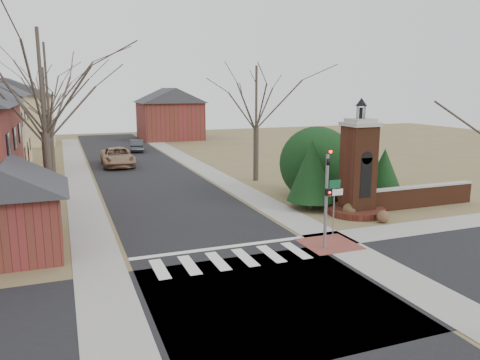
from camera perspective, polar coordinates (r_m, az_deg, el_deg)
name	(u,v)px	position (r m, az deg, el deg)	size (l,w,h in m)	color
ground	(238,266)	(18.95, -0.19, -10.47)	(120.00, 120.00, 0.00)	brown
main_street	(144,174)	(39.60, -11.57, 0.78)	(8.00, 70.00, 0.01)	black
cross_street	(270,297)	(16.41, 3.65, -14.04)	(120.00, 8.00, 0.01)	black
crosswalk_zone	(232,259)	(19.65, -1.03, -9.64)	(8.00, 2.20, 0.02)	silver
stop_bar	(220,248)	(20.98, -2.44, -8.28)	(8.00, 0.35, 0.02)	silver
sidewalk_right_main	(205,170)	(40.74, -4.34, 1.27)	(2.00, 60.00, 0.02)	gray
sidewalk_left	(78,178)	(39.11, -19.09, 0.27)	(2.00, 60.00, 0.02)	gray
curb_apron	(329,244)	(21.82, 10.83, -7.69)	(2.40, 2.40, 0.02)	brown
traffic_signal_pole	(327,192)	(20.52, 10.53, -1.41)	(0.28, 0.41, 4.50)	slate
sign_post	(334,197)	(22.50, 11.41, -2.00)	(0.90, 0.07, 2.75)	slate
brick_gate_monument	(358,176)	(26.77, 14.17, 0.44)	(3.20, 3.20, 6.47)	#502817
brick_garden_wall	(420,196)	(29.85, 21.13, -1.84)	(7.50, 0.50, 1.30)	#502817
garage_left	(8,205)	(21.61, -26.46, -2.73)	(4.80, 4.80, 4.29)	maroon
house_distant_left	(9,111)	(64.78, -26.31, 7.60)	(10.80, 8.80, 8.53)	tan
house_distant_right	(169,112)	(66.11, -8.60, 8.14)	(8.80, 8.80, 7.30)	maroon
evergreen_near	(311,170)	(27.46, 8.71, 1.20)	(2.80, 2.80, 4.10)	#473D33
evergreen_mid	(348,159)	(30.14, 13.06, 2.50)	(3.40, 3.40, 4.70)	#473D33
evergreen_far	(384,171)	(30.62, 17.16, 1.10)	(2.40, 2.40, 3.30)	#473D33
evergreen_mass	(317,161)	(30.47, 9.34, 2.35)	(4.80, 4.80, 4.80)	black
bare_tree_0	(40,73)	(25.49, -23.18, 11.88)	(8.05, 8.05, 11.15)	#473D33
bare_tree_1	(46,74)	(38.49, -22.60, 11.88)	(8.40, 8.40, 11.64)	#473D33
bare_tree_2	(44,88)	(51.49, -22.76, 10.35)	(7.35, 7.35, 10.19)	#473D33
bare_tree_3	(256,92)	(35.26, 2.01, 10.67)	(7.00, 7.00, 9.70)	#473D33
pickup_truck	(117,157)	(43.93, -14.71, 2.74)	(2.77, 6.00, 1.67)	#9A7354
distant_car	(137,145)	(53.69, -12.46, 4.14)	(1.41, 4.06, 1.34)	#33373B
dry_shrub_left	(349,210)	(26.43, 13.20, -3.60)	(0.78, 0.78, 0.78)	#4F3E24
dry_shrub_right	(383,217)	(25.79, 17.07, -4.29)	(0.67, 0.67, 0.67)	brown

